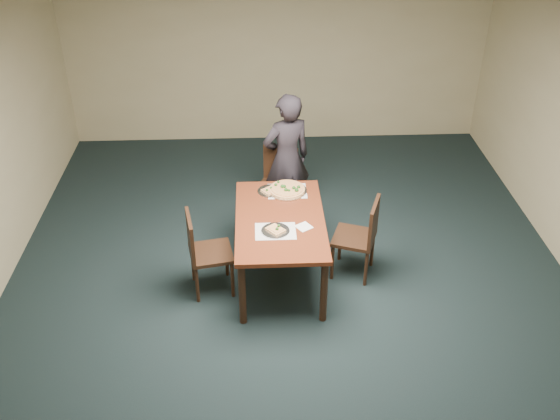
{
  "coord_description": "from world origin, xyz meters",
  "views": [
    {
      "loc": [
        -0.33,
        -4.64,
        4.23
      ],
      "look_at": [
        -0.1,
        0.61,
        0.85
      ],
      "focal_mm": 40.0,
      "sensor_mm": 36.0,
      "label": 1
    }
  ],
  "objects_px": {
    "chair_far": "(278,180)",
    "chair_left": "(203,249)",
    "chair_right": "(362,234)",
    "dining_table": "(280,226)",
    "diner": "(287,159)",
    "pizza_pan": "(287,189)",
    "slice_plate_far": "(270,191)",
    "slice_plate_near": "(276,230)"
  },
  "relations": [
    {
      "from": "dining_table",
      "to": "pizza_pan",
      "type": "relative_size",
      "value": 3.51
    },
    {
      "from": "dining_table",
      "to": "chair_left",
      "type": "bearing_deg",
      "value": -167.71
    },
    {
      "from": "dining_table",
      "to": "slice_plate_near",
      "type": "bearing_deg",
      "value": -103.17
    },
    {
      "from": "pizza_pan",
      "to": "slice_plate_near",
      "type": "bearing_deg",
      "value": -101.56
    },
    {
      "from": "chair_left",
      "to": "chair_right",
      "type": "xyz_separation_m",
      "value": [
        1.64,
        0.19,
        0.0
      ]
    },
    {
      "from": "dining_table",
      "to": "chair_far",
      "type": "xyz_separation_m",
      "value": [
        0.03,
        1.18,
        -0.14
      ]
    },
    {
      "from": "chair_right",
      "to": "slice_plate_near",
      "type": "height_order",
      "value": "chair_right"
    },
    {
      "from": "dining_table",
      "to": "chair_far",
      "type": "distance_m",
      "value": 1.18
    },
    {
      "from": "pizza_pan",
      "to": "chair_far",
      "type": "bearing_deg",
      "value": 96.55
    },
    {
      "from": "slice_plate_near",
      "to": "chair_right",
      "type": "bearing_deg",
      "value": 15.42
    },
    {
      "from": "chair_far",
      "to": "diner",
      "type": "height_order",
      "value": "diner"
    },
    {
      "from": "diner",
      "to": "chair_right",
      "type": "bearing_deg",
      "value": 102.01
    },
    {
      "from": "diner",
      "to": "slice_plate_far",
      "type": "distance_m",
      "value": 0.67
    },
    {
      "from": "diner",
      "to": "slice_plate_far",
      "type": "height_order",
      "value": "diner"
    },
    {
      "from": "slice_plate_near",
      "to": "slice_plate_far",
      "type": "height_order",
      "value": "slice_plate_near"
    },
    {
      "from": "chair_far",
      "to": "slice_plate_far",
      "type": "height_order",
      "value": "chair_far"
    },
    {
      "from": "slice_plate_far",
      "to": "diner",
      "type": "bearing_deg",
      "value": 71.75
    },
    {
      "from": "dining_table",
      "to": "diner",
      "type": "distance_m",
      "value": 1.19
    },
    {
      "from": "chair_left",
      "to": "chair_right",
      "type": "bearing_deg",
      "value": -94.12
    },
    {
      "from": "chair_left",
      "to": "chair_right",
      "type": "distance_m",
      "value": 1.65
    },
    {
      "from": "dining_table",
      "to": "slice_plate_far",
      "type": "height_order",
      "value": "slice_plate_far"
    },
    {
      "from": "slice_plate_near",
      "to": "chair_left",
      "type": "bearing_deg",
      "value": 175.5
    },
    {
      "from": "diner",
      "to": "pizza_pan",
      "type": "bearing_deg",
      "value": 67.24
    },
    {
      "from": "pizza_pan",
      "to": "slice_plate_far",
      "type": "bearing_deg",
      "value": 179.78
    },
    {
      "from": "chair_far",
      "to": "diner",
      "type": "bearing_deg",
      "value": 15.73
    },
    {
      "from": "chair_far",
      "to": "chair_left",
      "type": "height_order",
      "value": "same"
    },
    {
      "from": "slice_plate_near",
      "to": "dining_table",
      "type": "bearing_deg",
      "value": 76.83
    },
    {
      "from": "chair_right",
      "to": "slice_plate_far",
      "type": "xyz_separation_m",
      "value": [
        -0.93,
        0.51,
        0.25
      ]
    },
    {
      "from": "pizza_pan",
      "to": "slice_plate_far",
      "type": "height_order",
      "value": "pizza_pan"
    },
    {
      "from": "chair_far",
      "to": "chair_right",
      "type": "bearing_deg",
      "value": -35.42
    },
    {
      "from": "chair_right",
      "to": "dining_table",
      "type": "bearing_deg",
      "value": -68.43
    },
    {
      "from": "chair_far",
      "to": "chair_left",
      "type": "bearing_deg",
      "value": -102.11
    },
    {
      "from": "dining_table",
      "to": "chair_far",
      "type": "height_order",
      "value": "chair_far"
    },
    {
      "from": "chair_left",
      "to": "pizza_pan",
      "type": "xyz_separation_m",
      "value": [
        0.89,
        0.7,
        0.26
      ]
    },
    {
      "from": "chair_far",
      "to": "slice_plate_far",
      "type": "bearing_deg",
      "value": -80.56
    },
    {
      "from": "diner",
      "to": "slice_plate_far",
      "type": "xyz_separation_m",
      "value": [
        -0.21,
        -0.64,
        -0.04
      ]
    },
    {
      "from": "pizza_pan",
      "to": "diner",
      "type": "bearing_deg",
      "value": 87.46
    },
    {
      "from": "chair_right",
      "to": "slice_plate_near",
      "type": "relative_size",
      "value": 3.25
    },
    {
      "from": "chair_far",
      "to": "slice_plate_near",
      "type": "bearing_deg",
      "value": -74.33
    },
    {
      "from": "dining_table",
      "to": "slice_plate_far",
      "type": "relative_size",
      "value": 5.36
    },
    {
      "from": "chair_left",
      "to": "chair_right",
      "type": "relative_size",
      "value": 1.0
    },
    {
      "from": "chair_right",
      "to": "diner",
      "type": "height_order",
      "value": "diner"
    }
  ]
}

